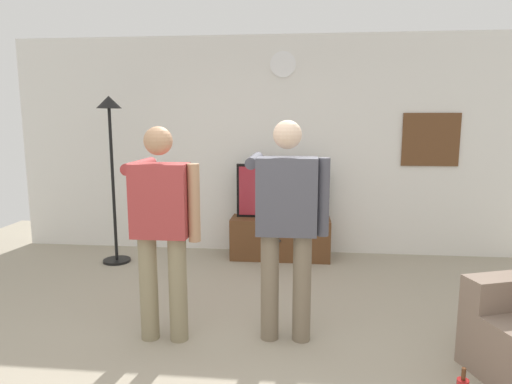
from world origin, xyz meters
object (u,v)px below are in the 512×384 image
wall_clock (283,64)px  person_standing_nearer_lamp (162,222)px  television (281,191)px  floor_lamp (111,145)px  framed_picture (431,140)px  tv_stand (280,238)px  person_standing_nearer_couch (287,218)px

wall_clock → person_standing_nearer_lamp: size_ratio=0.19×
television → person_standing_nearer_lamp: 2.32m
television → floor_lamp: floor_lamp is taller
framed_picture → floor_lamp: size_ratio=0.34×
tv_stand → floor_lamp: size_ratio=0.61×
television → wall_clock: size_ratio=3.47×
person_standing_nearer_lamp → tv_stand: bearing=69.5°
floor_lamp → tv_stand: bearing=10.1°
tv_stand → framed_picture: 2.17m
wall_clock → person_standing_nearer_lamp: bearing=-108.2°
wall_clock → floor_lamp: bearing=-161.8°
tv_stand → person_standing_nearer_lamp: person_standing_nearer_lamp is taller
tv_stand → floor_lamp: floor_lamp is taller
television → person_standing_nearer_couch: (0.14, -2.08, 0.14)m
person_standing_nearer_lamp → person_standing_nearer_couch: person_standing_nearer_couch is taller
wall_clock → framed_picture: 2.00m
tv_stand → television: 0.58m
wall_clock → floor_lamp: 2.25m
framed_picture → person_standing_nearer_couch: framed_picture is taller
framed_picture → person_standing_nearer_couch: size_ratio=0.40×
tv_stand → person_standing_nearer_lamp: bearing=-110.5°
television → framed_picture: 1.91m
tv_stand → floor_lamp: 2.28m
television → tv_stand: bearing=-90.0°
tv_stand → wall_clock: wall_clock is taller
television → person_standing_nearer_couch: person_standing_nearer_couch is taller
wall_clock → person_standing_nearer_lamp: 2.91m
tv_stand → person_standing_nearer_couch: (0.14, -2.03, 0.71)m
tv_stand → television: size_ratio=1.11×
person_standing_nearer_couch → tv_stand: bearing=93.9°
floor_lamp → person_standing_nearer_couch: bearing=-39.0°
wall_clock → tv_stand: bearing=-90.0°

